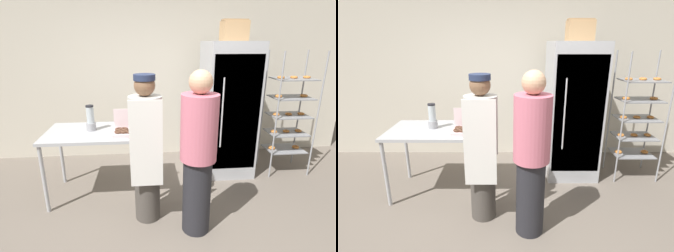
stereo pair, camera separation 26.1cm
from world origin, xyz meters
The scene contains 10 objects.
ground_plane centered at (0.00, 0.00, 0.00)m, with size 14.00×14.00×0.00m, color #6B6056.
back_wall centered at (0.00, 2.37, 1.44)m, with size 6.40×0.12×2.89m, color beige.
refrigerator centered at (0.89, 1.60, 0.95)m, with size 0.70×0.78×1.90m.
baking_rack centered at (1.78, 1.49, 0.88)m, with size 0.61×0.46×1.79m.
prep_counter centered at (-0.91, 1.07, 0.77)m, with size 1.17×0.76×0.86m.
donut_box centered at (-0.55, 0.88, 0.91)m, with size 0.25×0.24×0.29m.
blender_pitcher centered at (-0.96, 1.10, 1.00)m, with size 0.11×0.11×0.31m.
cardboard_storage_box centered at (0.92, 1.64, 2.04)m, with size 0.34×0.27×0.28m.
person_baker centered at (-0.30, 0.52, 0.83)m, with size 0.34×0.36×1.60m.
person_customer centered at (0.19, 0.28, 0.85)m, with size 0.35×0.35×1.67m.
Camera 1 is at (-0.31, -2.01, 1.90)m, focal length 28.00 mm.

